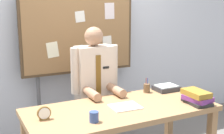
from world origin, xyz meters
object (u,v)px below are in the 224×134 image
Objects in this scene: bulletin_board at (79,33)px; paper_tray at (166,88)px; person at (95,97)px; open_notebook at (125,107)px; pen_holder at (147,88)px; desk_clock at (44,114)px; coffee_mug at (94,117)px; desk at (121,116)px; book_stack at (197,97)px.

bulletin_board is 7.23× the size of paper_tray.
open_notebook is (0.04, -0.63, 0.08)m from person.
pen_holder is (0.44, 0.31, 0.04)m from open_notebook.
desk_clock reaches higher than coffee_mug.
person reaches higher than desk_clock.
pen_holder reaches higher than desk.
desk_clock is 1.22m from pen_holder.
book_stack is 1.12× the size of paper_tray.
desk_clock is at bearing -124.53° from bulletin_board.
person reaches higher than coffee_mug.
person is 0.80m from paper_tray.
person reaches higher than desk.
bulletin_board is 20.92× the size of coffee_mug.
coffee_mug is at bearing -156.56° from paper_tray.
person is at bearing 153.40° from paper_tray.
desk is at bearing -90.00° from person.
desk is at bearing -1.74° from desk_clock.
person is at bearing 66.01° from coffee_mug.
desk_clock is (-0.72, 0.02, 0.14)m from desk.
paper_tray is (0.24, -0.03, -0.02)m from pen_holder.
person is 5.64× the size of paper_tray.
person is at bearing 90.00° from desk.
coffee_mug is at bearing -149.22° from pen_holder.
coffee_mug is (0.35, -0.23, -0.01)m from desk_clock.
book_stack reaches higher than open_notebook.
book_stack is 1.07m from coffee_mug.
open_notebook is 2.31× the size of desk_clock.
paper_tray is at bearing 19.82° from desk.
bulletin_board reaches higher than open_notebook.
bulletin_board is at bearing 89.98° from desk.
desk is 1.27m from bulletin_board.
bulletin_board is at bearing 74.01° from coffee_mug.
person is 1.11m from book_stack.
open_notebook is at bearing -3.17° from desk_clock.
desk_clock is at bearing 169.58° from book_stack.
book_stack is at bearing -61.75° from bulletin_board.
person reaches higher than pen_holder.
bulletin_board is 11.74× the size of pen_holder.
desk_clock reaches higher than paper_tray.
bulletin_board is 1.24m from open_notebook.
open_notebook is at bearing 25.39° from coffee_mug.
paper_tray is at bearing -26.60° from person.
book_stack reaches higher than desk_clock.
desk_clock reaches higher than open_notebook.
pen_holder is (0.47, -0.32, 0.12)m from person.
pen_holder is 0.62× the size of paper_tray.
open_notebook reaches higher than desk.
pen_holder is at bearing 113.31° from book_stack.
bulletin_board is at bearing 55.47° from desk_clock.
person reaches higher than paper_tray.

